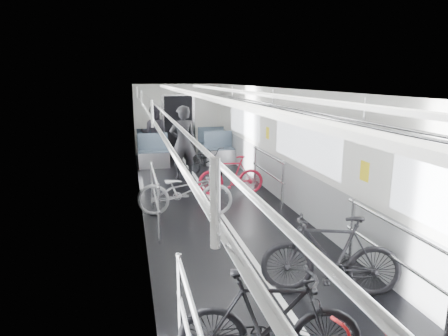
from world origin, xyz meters
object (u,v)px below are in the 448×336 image
object	(u,v)px
bike_left_far	(185,191)
bike_aisle	(206,162)
bike_left_mid	(269,322)
bike_right_near	(331,255)
bike_right_far	(231,175)
person_standing	(183,142)
person_seated	(154,133)

from	to	relation	value
bike_left_far	bike_aisle	world-z (taller)	bike_left_far
bike_left_mid	bike_left_far	size ratio (longest dim) A/B	0.90
bike_right_near	bike_right_far	bearing A→B (deg)	-158.86
bike_left_far	bike_right_near	xyz separation A→B (m)	(1.33, -3.29, 0.03)
bike_left_mid	person_standing	world-z (taller)	person_standing
bike_left_far	person_seated	world-z (taller)	person_seated
bike_right_near	bike_aisle	xyz separation A→B (m)	(-0.38, 6.12, -0.08)
bike_left_far	person_standing	bearing A→B (deg)	4.89
bike_right_far	person_seated	world-z (taller)	person_seated
bike_left_mid	bike_right_far	xyz separation A→B (m)	(1.06, 5.53, -0.05)
bike_right_near	person_standing	world-z (taller)	person_standing
bike_left_mid	person_standing	distance (m)	7.32
bike_left_mid	bike_aisle	distance (m)	7.25
bike_right_near	bike_right_far	distance (m)	4.45
bike_right_far	person_standing	xyz separation A→B (m)	(-0.84, 1.77, 0.51)
bike_left_far	person_standing	distance (m)	2.99
bike_aisle	person_standing	size ratio (longest dim) A/B	0.86
bike_aisle	person_standing	bearing A→B (deg)	150.30
bike_aisle	bike_left_far	bearing A→B (deg)	-128.48
bike_left_mid	person_seated	distance (m)	9.79
person_seated	bike_aisle	bearing A→B (deg)	125.70
person_standing	bike_right_near	bearing A→B (deg)	90.34
bike_right_far	bike_aisle	world-z (taller)	bike_right_far
bike_left_far	bike_right_far	distance (m)	1.67
bike_right_far	person_seated	size ratio (longest dim) A/B	0.84
bike_left_far	bike_right_near	bearing A→B (deg)	-145.94
person_seated	bike_right_near	bearing A→B (deg)	111.50
bike_left_mid	bike_right_far	world-z (taller)	bike_left_mid
bike_right_near	person_seated	distance (m)	8.83
bike_left_far	bike_right_far	size ratio (longest dim) A/B	1.23
bike_left_mid	person_seated	bearing A→B (deg)	16.81
bike_left_far	bike_right_far	xyz separation A→B (m)	(1.21, 1.15, -0.03)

